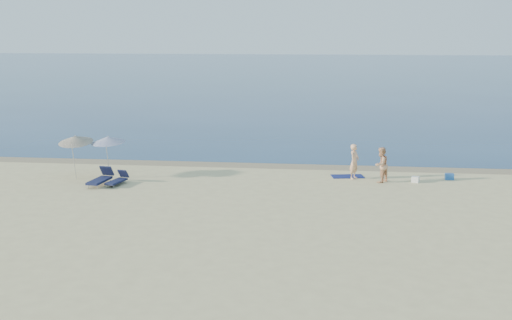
{
  "coord_description": "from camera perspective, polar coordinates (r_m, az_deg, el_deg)",
  "views": [
    {
      "loc": [
        1.77,
        -15.19,
        7.41
      ],
      "look_at": [
        -1.94,
        16.0,
        1.0
      ],
      "focal_mm": 45.0,
      "sensor_mm": 36.0,
      "label": 1
    }
  ],
  "objects": [
    {
      "name": "sea",
      "position": [
        115.44,
        5.95,
        7.8
      ],
      "size": [
        240.0,
        160.0,
        0.01
      ],
      "primitive_type": "cube",
      "color": "#0D284F",
      "rests_on": "ground"
    },
    {
      "name": "wet_sand_strip",
      "position": [
        35.42,
        3.77,
        -0.56
      ],
      "size": [
        240.0,
        1.6,
        0.0
      ],
      "primitive_type": "cube",
      "color": "#847254",
      "rests_on": "ground"
    },
    {
      "name": "person_left",
      "position": [
        32.62,
        8.73,
        -0.14
      ],
      "size": [
        0.67,
        0.77,
        1.77
      ],
      "primitive_type": "imported",
      "rotation": [
        0.0,
        0.0,
        1.12
      ],
      "color": "#E0A77E",
      "rests_on": "ground"
    },
    {
      "name": "person_right",
      "position": [
        32.11,
        11.05,
        -0.42
      ],
      "size": [
        1.05,
        1.08,
        1.75
      ],
      "primitive_type": "imported",
      "rotation": [
        0.0,
        0.0,
        -2.23
      ],
      "color": "tan",
      "rests_on": "ground"
    },
    {
      "name": "beach_towel",
      "position": [
        33.22,
        8.14,
        -1.45
      ],
      "size": [
        1.75,
        1.18,
        0.03
      ],
      "primitive_type": "cube",
      "rotation": [
        0.0,
        0.0,
        0.19
      ],
      "color": "#0F174E",
      "rests_on": "ground"
    },
    {
      "name": "white_bag",
      "position": [
        32.6,
        13.98,
        -1.69
      ],
      "size": [
        0.42,
        0.4,
        0.29
      ],
      "primitive_type": "cube",
      "rotation": [
        0.0,
        0.0,
        -0.36
      ],
      "color": "silver",
      "rests_on": "ground"
    },
    {
      "name": "blue_cooler",
      "position": [
        33.67,
        16.81,
        -1.42
      ],
      "size": [
        0.44,
        0.32,
        0.3
      ],
      "primitive_type": "cube",
      "rotation": [
        0.0,
        0.0,
        -0.03
      ],
      "color": "#215BB4",
      "rests_on": "ground"
    },
    {
      "name": "umbrella_near",
      "position": [
        33.27,
        -13.02,
        1.77
      ],
      "size": [
        2.28,
        2.29,
        2.22
      ],
      "rotation": [
        0.0,
        0.0,
        -0.43
      ],
      "color": "silver",
      "rests_on": "ground"
    },
    {
      "name": "umbrella_far",
      "position": [
        33.47,
        -15.75,
        1.79
      ],
      "size": [
        1.81,
        1.84,
        2.34
      ],
      "rotation": [
        0.0,
        0.0,
        -0.05
      ],
      "color": "silver",
      "rests_on": "ground"
    },
    {
      "name": "lounger_left",
      "position": [
        32.01,
        -13.64,
        -1.63
      ],
      "size": [
        0.83,
        1.92,
        0.82
      ],
      "rotation": [
        0.0,
        0.0,
        -0.12
      ],
      "color": "#161B3C",
      "rests_on": "ground"
    },
    {
      "name": "lounger_right",
      "position": [
        31.84,
        -12.21,
        -1.75
      ],
      "size": [
        0.82,
        1.56,
        0.66
      ],
      "rotation": [
        0.0,
        0.0,
        -0.23
      ],
      "color": "#141937",
      "rests_on": "ground"
    }
  ]
}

